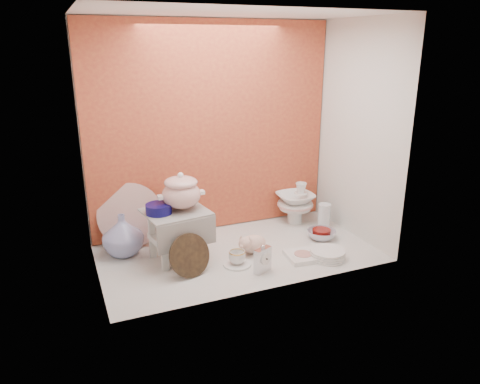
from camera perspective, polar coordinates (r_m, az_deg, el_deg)
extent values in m
plane|color=silver|center=(3.07, -0.20, -7.62)|extent=(1.80, 1.80, 0.00)
cube|color=#C65F31|center=(3.29, -3.57, 7.85)|extent=(1.80, 0.06, 1.50)
cube|color=silver|center=(2.63, -18.72, 4.31)|extent=(0.06, 1.00, 1.50)
cube|color=silver|center=(3.27, 14.63, 7.25)|extent=(0.06, 1.00, 1.50)
cube|color=white|center=(2.77, -0.24, 21.54)|extent=(1.80, 1.00, 0.06)
cylinder|color=#0D0A4D|center=(2.87, -10.12, -2.07)|extent=(0.19, 0.19, 0.06)
imported|color=white|center=(3.09, -14.45, -5.20)|extent=(0.30, 0.30, 0.28)
cube|color=silver|center=(2.80, 2.85, -8.32)|extent=(0.13, 0.09, 0.18)
ellipsoid|color=beige|center=(3.05, 1.65, -6.47)|extent=(0.24, 0.18, 0.14)
cylinder|color=white|center=(2.91, -0.37, -9.00)|extent=(0.22, 0.22, 0.01)
imported|color=white|center=(2.89, -0.37, -8.14)|extent=(0.12, 0.12, 0.08)
cube|color=white|center=(3.02, 7.87, -7.94)|extent=(0.23, 0.23, 0.03)
cylinder|color=white|center=(3.04, 10.88, -7.64)|extent=(0.27, 0.27, 0.06)
imported|color=silver|center=(3.32, 10.13, -5.24)|extent=(0.24, 0.24, 0.06)
cylinder|color=silver|center=(3.50, 10.48, -2.95)|extent=(0.12, 0.12, 0.19)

